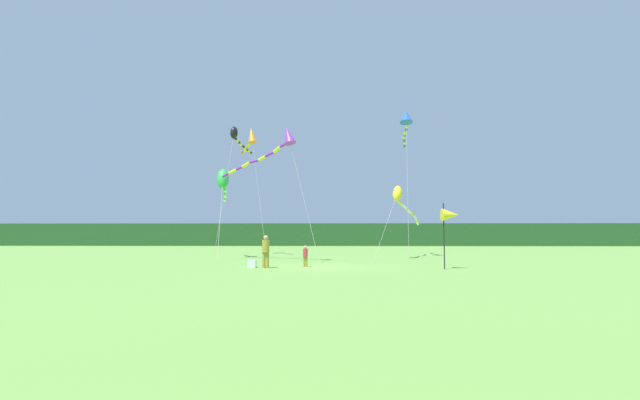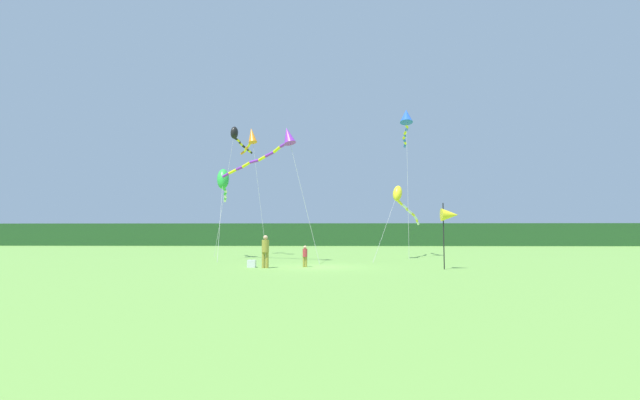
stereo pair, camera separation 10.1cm
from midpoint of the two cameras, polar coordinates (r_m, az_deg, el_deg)
name	(u,v)px [view 2 (the right image)]	position (r m, az deg, el deg)	size (l,w,h in m)	color
ground_plane	(317,267)	(25.91, -0.28, -8.48)	(120.00, 120.00, 0.00)	#6B9E42
distant_treeline	(327,235)	(70.83, 0.97, -4.40)	(108.00, 2.59, 3.49)	#234C23
person_adult	(265,250)	(25.25, -6.82, -6.26)	(0.40, 0.40, 1.81)	olive
person_child	(305,255)	(25.85, -1.80, -6.98)	(0.27, 0.27, 1.21)	olive
cooler_box	(252,264)	(25.87, -8.54, -7.98)	(0.45, 0.44, 0.41)	silver
banner_flag_pole	(450,215)	(25.19, 16.20, -1.89)	(0.90, 0.70, 3.54)	black
kite_yellow	(401,200)	(35.73, 10.35, 0.06)	(5.13, 10.72, 5.73)	#B2B2B2
kite_blue	(406,119)	(38.24, 10.92, 10.04)	(1.32, 7.65, 12.15)	#B2B2B2
kite_orange	(251,137)	(40.13, -8.62, 7.86)	(3.27, 4.97, 11.20)	#B2B2B2
kite_purple	(279,143)	(31.38, -5.18, 7.20)	(7.72, 5.96, 9.20)	#B2B2B2
kite_green	(223,180)	(36.26, -12.08, 2.45)	(1.62, 8.13, 7.18)	#B2B2B2
kite_black	(236,136)	(42.09, -10.51, 8.02)	(1.88, 6.58, 11.65)	#B2B2B2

